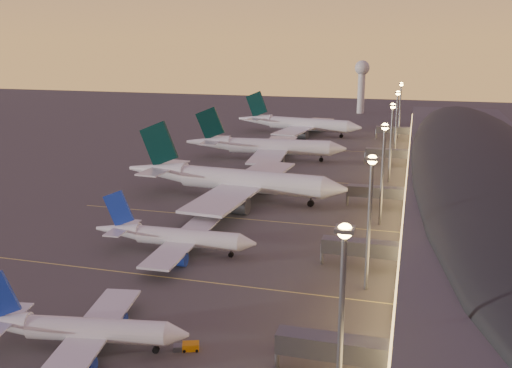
# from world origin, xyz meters

# --- Properties ---
(ground) EXTENTS (700.00, 700.00, 0.00)m
(ground) POSITION_xyz_m (0.00, 0.00, 0.00)
(ground) COLOR #413E3C
(airliner_narrow_south) EXTENTS (34.53, 31.19, 12.35)m
(airliner_narrow_south) POSITION_xyz_m (-4.26, -33.11, 3.19)
(airliner_narrow_south) COLOR silver
(airliner_narrow_south) RESTS_ON ground
(airliner_narrow_north) EXTENTS (37.46, 33.39, 13.41)m
(airliner_narrow_north) POSITION_xyz_m (-6.46, 8.24, 3.47)
(airliner_narrow_north) COLOR silver
(airliner_narrow_north) RESTS_ON ground
(airliner_wide_near) EXTENTS (68.70, 62.76, 21.97)m
(airliner_wide_near) POSITION_xyz_m (-7.37, 52.75, 5.66)
(airliner_wide_near) COLOR silver
(airliner_wide_near) RESTS_ON ground
(airliner_wide_mid) EXTENTS (62.91, 57.51, 20.12)m
(airliner_wide_mid) POSITION_xyz_m (-12.12, 108.97, 5.18)
(airliner_wide_mid) COLOR silver
(airliner_wide_mid) RESTS_ON ground
(airliner_wide_far) EXTENTS (63.47, 58.49, 20.35)m
(airliner_wide_far) POSITION_xyz_m (-11.62, 170.16, 5.24)
(airliner_wide_far) COLOR silver
(airliner_wide_far) RESTS_ON ground
(terminal_building) EXTENTS (56.35, 255.00, 17.46)m
(terminal_building) POSITION_xyz_m (61.84, 72.47, 8.78)
(terminal_building) COLOR #45454A
(terminal_building) RESTS_ON ground
(light_masts) EXTENTS (2.20, 217.20, 25.90)m
(light_masts) POSITION_xyz_m (36.00, 65.00, 17.55)
(light_masts) COLOR slate
(light_masts) RESTS_ON ground
(radar_tower) EXTENTS (9.00, 9.00, 32.50)m
(radar_tower) POSITION_xyz_m (10.00, 260.00, 21.87)
(radar_tower) COLOR silver
(radar_tower) RESTS_ON ground
(lane_markings) EXTENTS (90.00, 180.36, 0.00)m
(lane_markings) POSITION_xyz_m (0.00, 40.00, 0.01)
(lane_markings) COLOR #D8C659
(lane_markings) RESTS_ON ground
(baggage_tug_a) EXTENTS (4.12, 2.73, 1.15)m
(baggage_tug_a) POSITION_xyz_m (11.80, -29.08, 0.52)
(baggage_tug_a) COLOR orange
(baggage_tug_a) RESTS_ON ground
(baggage_tug_b) EXTENTS (3.47, 1.83, 0.98)m
(baggage_tug_b) POSITION_xyz_m (26.87, -24.95, 0.45)
(baggage_tug_b) COLOR orange
(baggage_tug_b) RESTS_ON ground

